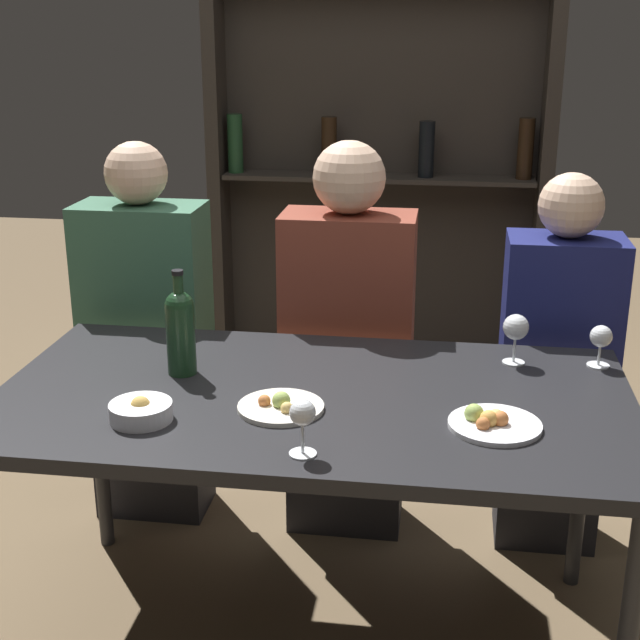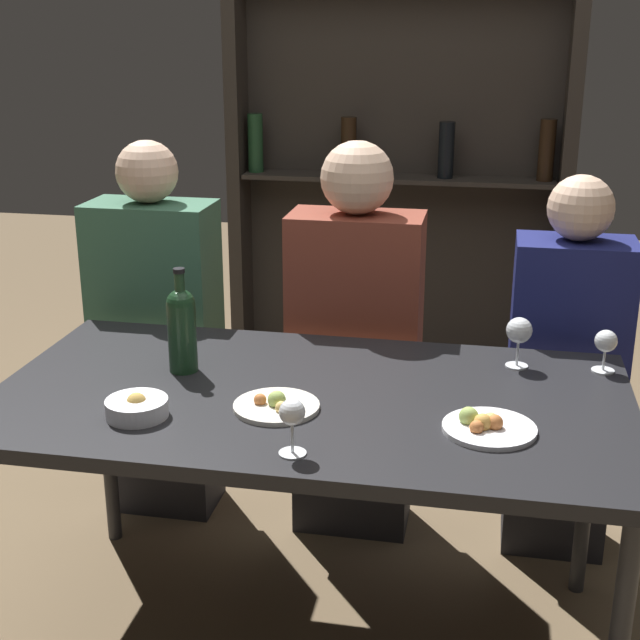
{
  "view_description": "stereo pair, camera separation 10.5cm",
  "coord_description": "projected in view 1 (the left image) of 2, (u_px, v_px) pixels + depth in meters",
  "views": [
    {
      "loc": [
        0.31,
        -2.01,
        1.61
      ],
      "look_at": [
        0.0,
        0.13,
        0.88
      ],
      "focal_mm": 50.0,
      "sensor_mm": 36.0,
      "label": 1
    },
    {
      "loc": [
        0.42,
        -1.99,
        1.61
      ],
      "look_at": [
        0.0,
        0.13,
        0.88
      ],
      "focal_mm": 50.0,
      "sensor_mm": 36.0,
      "label": 2
    }
  ],
  "objects": [
    {
      "name": "wine_bottle",
      "position": [
        180.0,
        328.0,
        2.3
      ],
      "size": [
        0.08,
        0.08,
        0.28
      ],
      "color": "#19381E",
      "rests_on": "dining_table"
    },
    {
      "name": "wine_glass_1",
      "position": [
        303.0,
        416.0,
        1.87
      ],
      "size": [
        0.06,
        0.06,
        0.13
      ],
      "color": "silver",
      "rests_on": "dining_table"
    },
    {
      "name": "seated_person_center",
      "position": [
        347.0,
        353.0,
        2.82
      ],
      "size": [
        0.41,
        0.22,
        1.27
      ],
      "color": "#26262B",
      "rests_on": "ground_plane"
    },
    {
      "name": "seated_person_right",
      "position": [
        556.0,
        376.0,
        2.75
      ],
      "size": [
        0.34,
        0.22,
        1.19
      ],
      "color": "#26262B",
      "rests_on": "ground_plane"
    },
    {
      "name": "seated_person_left",
      "position": [
        147.0,
        346.0,
        2.92
      ],
      "size": [
        0.4,
        0.22,
        1.26
      ],
      "color": "#26262B",
      "rests_on": "ground_plane"
    },
    {
      "name": "wine_glass_2",
      "position": [
        516.0,
        329.0,
        2.37
      ],
      "size": [
        0.07,
        0.07,
        0.14
      ],
      "color": "silver",
      "rests_on": "dining_table"
    },
    {
      "name": "dining_table",
      "position": [
        313.0,
        413.0,
        2.23
      ],
      "size": [
        1.58,
        0.85,
        0.73
      ],
      "color": "black",
      "rests_on": "ground_plane"
    },
    {
      "name": "food_plate_0",
      "position": [
        492.0,
        422.0,
        2.02
      ],
      "size": [
        0.21,
        0.21,
        0.05
      ],
      "color": "white",
      "rests_on": "dining_table"
    },
    {
      "name": "wine_glass_0",
      "position": [
        601.0,
        338.0,
        2.36
      ],
      "size": [
        0.06,
        0.06,
        0.11
      ],
      "color": "silver",
      "rests_on": "dining_table"
    },
    {
      "name": "snack_bowl",
      "position": [
        141.0,
        411.0,
        2.05
      ],
      "size": [
        0.15,
        0.15,
        0.06
      ],
      "color": "white",
      "rests_on": "dining_table"
    },
    {
      "name": "ground_plane",
      "position": [
        313.0,
        637.0,
        2.44
      ],
      "size": [
        10.0,
        10.0,
        0.0
      ],
      "primitive_type": "plane",
      "color": "brown"
    },
    {
      "name": "wine_rack_wall",
      "position": [
        379.0,
        158.0,
        3.91
      ],
      "size": [
        1.49,
        0.21,
        2.03
      ],
      "color": "#28231E",
      "rests_on": "ground_plane"
    },
    {
      "name": "food_plate_1",
      "position": [
        280.0,
        406.0,
        2.11
      ],
      "size": [
        0.21,
        0.21,
        0.05
      ],
      "color": "silver",
      "rests_on": "dining_table"
    }
  ]
}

